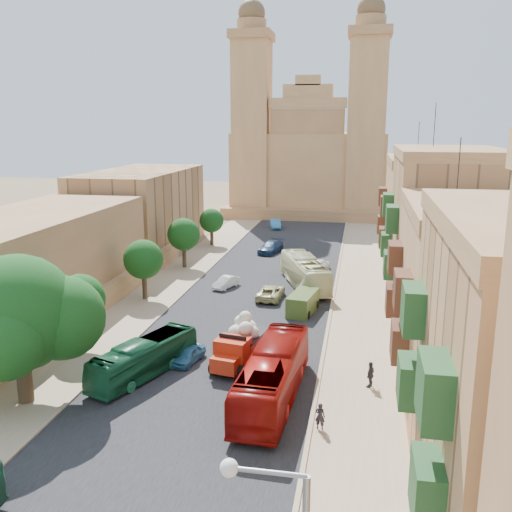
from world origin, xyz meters
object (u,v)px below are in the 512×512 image
(car_blue_b, at_px, (275,224))
(olive_pickup, at_px, (303,303))
(street_tree_d, at_px, (212,221))
(bus_green_north, at_px, (144,358))
(street_tree_a, at_px, (80,299))
(bus_red_east, at_px, (273,376))
(ficus_tree, at_px, (20,317))
(car_white_a, at_px, (226,282))
(church, at_px, (310,159))
(car_blue_a, at_px, (188,355))
(street_tree_b, at_px, (143,260))
(street_tree_c, at_px, (184,235))
(car_cream, at_px, (271,292))
(car_dkblue, at_px, (271,247))
(pedestrian_a, at_px, (320,416))
(red_truck, at_px, (240,342))
(car_white_b, at_px, (319,265))
(bus_cream_east, at_px, (305,272))

(car_blue_b, bearing_deg, olive_pickup, -90.79)
(street_tree_d, bearing_deg, bus_green_north, -81.36)
(street_tree_a, bearing_deg, bus_red_east, -20.09)
(ficus_tree, height_order, street_tree_a, ficus_tree)
(street_tree_d, distance_m, olive_pickup, 29.32)
(car_white_a, bearing_deg, church, 105.55)
(olive_pickup, bearing_deg, car_blue_a, -119.02)
(street_tree_b, bearing_deg, church, 79.62)
(street_tree_c, distance_m, bus_red_east, 32.81)
(ficus_tree, relative_size, car_white_a, 2.60)
(car_cream, xyz_separation_m, car_dkblue, (-2.97, 18.81, 0.07))
(street_tree_d, bearing_deg, bus_red_east, -70.60)
(car_blue_b, distance_m, pedestrian_a, 58.75)
(red_truck, height_order, pedestrian_a, red_truck)
(olive_pickup, xyz_separation_m, car_white_b, (0.27, 14.20, -0.14))
(street_tree_d, xyz_separation_m, car_white_b, (14.93, -11.09, -2.54))
(car_blue_a, bearing_deg, street_tree_c, 119.48)
(car_white_a, bearing_deg, car_blue_a, -65.06)
(street_tree_a, height_order, street_tree_c, street_tree_c)
(car_blue_b, relative_size, pedestrian_a, 2.82)
(church, distance_m, car_cream, 53.28)
(car_cream, height_order, pedestrian_a, pedestrian_a)
(car_blue_b, bearing_deg, car_cream, -94.85)
(church, xyz_separation_m, ficus_tree, (-9.42, -74.61, -4.36))
(street_tree_d, height_order, pedestrian_a, street_tree_d)
(ficus_tree, distance_m, red_truck, 13.84)
(car_white_a, bearing_deg, street_tree_a, -91.50)
(ficus_tree, height_order, car_dkblue, ficus_tree)
(street_tree_c, bearing_deg, bus_cream_east, -21.34)
(bus_cream_east, height_order, car_blue_b, bus_cream_east)
(street_tree_b, relative_size, car_white_a, 1.65)
(street_tree_d, relative_size, car_white_a, 1.45)
(bus_green_north, height_order, car_white_a, bus_green_north)
(car_white_a, xyz_separation_m, car_white_b, (8.45, 8.10, 0.16))
(bus_red_east, distance_m, car_dkblue, 38.73)
(street_tree_c, relative_size, pedestrian_a, 3.72)
(car_dkblue, bearing_deg, bus_cream_east, -54.69)
(car_cream, xyz_separation_m, car_blue_b, (-4.92, 35.58, 0.05))
(car_blue_b, bearing_deg, pedestrian_a, -91.86)
(ficus_tree, bearing_deg, car_blue_b, 84.21)
(ficus_tree, distance_m, pedestrian_a, 17.49)
(street_tree_a, xyz_separation_m, car_dkblue, (8.38, 32.90, -2.95))
(car_dkblue, bearing_deg, street_tree_b, -97.95)
(bus_green_north, relative_size, bus_cream_east, 0.80)
(car_dkblue, bearing_deg, olive_pickup, -60.30)
(red_truck, height_order, car_dkblue, red_truck)
(street_tree_c, xyz_separation_m, car_dkblue, (8.38, 8.90, -3.00))
(red_truck, bearing_deg, car_white_a, 106.55)
(car_white_b, relative_size, car_blue_b, 0.99)
(bus_red_east, xyz_separation_m, car_blue_b, (-8.13, 55.00, -0.86))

